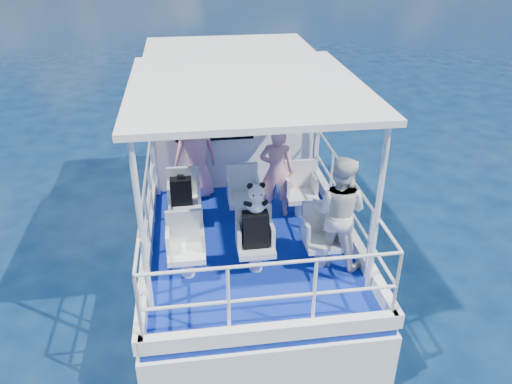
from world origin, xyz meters
TOP-DOWN VIEW (x-y plane):
  - ground at (0.00, 0.00)m, footprint 2000.00×2000.00m
  - hull at (0.00, 1.00)m, footprint 3.00×7.00m
  - deck at (0.00, 1.00)m, footprint 2.90×6.90m
  - cabin at (0.00, 2.30)m, footprint 2.85×2.00m
  - canopy at (0.00, -0.20)m, footprint 3.00×3.20m
  - canopy_posts at (0.00, -0.25)m, footprint 2.77×2.97m
  - railings at (0.00, -0.58)m, footprint 2.84×3.59m
  - seat_port_fwd at (-0.90, 0.20)m, footprint 0.48×0.46m
  - seat_center_fwd at (0.00, 0.20)m, footprint 0.48×0.46m
  - seat_stbd_fwd at (0.90, 0.20)m, footprint 0.48×0.46m
  - seat_port_aft at (-0.90, -1.10)m, footprint 0.48×0.46m
  - seat_center_aft at (0.00, -1.10)m, footprint 0.48×0.46m
  - seat_stbd_aft at (0.90, -1.10)m, footprint 0.48×0.46m
  - passenger_port_fwd at (-0.69, 1.06)m, footprint 0.64×0.52m
  - passenger_stbd_fwd at (0.53, 0.30)m, footprint 0.61×0.48m
  - passenger_stbd_aft at (1.10, -1.07)m, footprint 0.95×0.90m
  - backpack_port at (-0.94, 0.14)m, footprint 0.32×0.18m
  - backpack_center at (-0.00, -1.10)m, footprint 0.33×0.18m
  - compact_camera at (-0.93, 0.14)m, footprint 0.10×0.06m
  - panda at (0.01, -1.08)m, footprint 0.26×0.22m

SIDE VIEW (x-z plane):
  - ground at x=0.00m, z-range 0.00..0.00m
  - hull at x=0.00m, z-range -0.80..0.80m
  - deck at x=0.00m, z-range 0.80..0.90m
  - seat_port_fwd at x=-0.90m, z-range 0.90..1.28m
  - seat_center_fwd at x=0.00m, z-range 0.90..1.28m
  - seat_stbd_fwd at x=0.90m, z-range 0.90..1.28m
  - seat_port_aft at x=-0.90m, z-range 0.90..1.28m
  - seat_center_aft at x=0.00m, z-range 0.90..1.28m
  - seat_stbd_aft at x=0.90m, z-range 0.90..1.28m
  - railings at x=0.00m, z-range 0.90..1.90m
  - backpack_port at x=-0.94m, z-range 1.28..1.70m
  - backpack_center at x=0.00m, z-range 1.28..1.77m
  - passenger_stbd_fwd at x=0.53m, z-range 0.90..2.37m
  - passenger_port_fwd at x=-0.69m, z-range 0.90..2.39m
  - passenger_stbd_aft at x=1.10m, z-range 0.90..2.46m
  - compact_camera at x=-0.93m, z-range 1.70..1.75m
  - panda at x=0.01m, z-range 1.77..2.18m
  - cabin at x=0.00m, z-range 0.90..3.10m
  - canopy_posts at x=0.00m, z-range 0.90..3.10m
  - canopy at x=0.00m, z-range 3.10..3.18m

